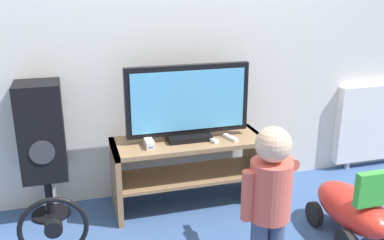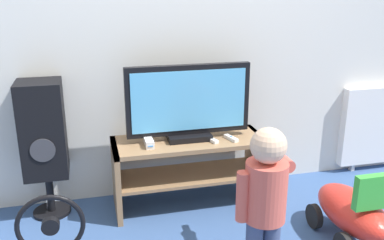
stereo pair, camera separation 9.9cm
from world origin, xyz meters
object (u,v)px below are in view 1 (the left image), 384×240
object	(u,v)px
television	(188,103)
ride_on_toy	(353,208)
game_console	(149,143)
remote_secondary	(211,139)
remote_primary	(230,138)
speaker_tower	(42,134)
radiator	(382,122)
floor_fan	(55,239)
child	(270,190)

from	to	relation	value
television	ride_on_toy	size ratio (longest dim) A/B	1.38
game_console	remote_secondary	bearing A→B (deg)	-3.27
remote_primary	ride_on_toy	world-z (taller)	remote_primary
ride_on_toy	television	bearing A→B (deg)	140.86
speaker_tower	radiator	world-z (taller)	speaker_tower
speaker_tower	remote_secondary	bearing A→B (deg)	-8.49
remote_secondary	floor_fan	distance (m)	1.19
child	speaker_tower	bearing A→B (deg)	140.19
remote_secondary	radiator	bearing A→B (deg)	9.65
child	radiator	size ratio (longest dim) A/B	0.98
radiator	child	bearing A→B (deg)	-145.85
radiator	speaker_tower	bearing A→B (deg)	-177.60
game_console	remote_primary	bearing A→B (deg)	-3.14
child	radiator	world-z (taller)	child
remote_primary	child	xyz separation A→B (m)	(-0.09, -0.79, 0.00)
remote_secondary	floor_fan	world-z (taller)	remote_secondary
game_console	child	world-z (taller)	child
television	remote_primary	bearing A→B (deg)	-18.05
television	remote_secondary	xyz separation A→B (m)	(0.14, -0.08, -0.24)
game_console	speaker_tower	distance (m)	0.69
game_console	remote_secondary	world-z (taller)	game_console
remote_primary	game_console	bearing A→B (deg)	176.86
child	floor_fan	bearing A→B (deg)	163.43
floor_fan	game_console	bearing A→B (deg)	38.60
child	game_console	bearing A→B (deg)	120.40
remote_secondary	speaker_tower	world-z (taller)	speaker_tower
child	floor_fan	world-z (taller)	child
game_console	child	size ratio (longest dim) A/B	0.19
television	floor_fan	bearing A→B (deg)	-148.58
speaker_tower	child	bearing A→B (deg)	-39.81
television	game_console	distance (m)	0.37
remote_primary	speaker_tower	size ratio (longest dim) A/B	0.14
ride_on_toy	radiator	world-z (taller)	radiator
television	game_console	world-z (taller)	television
speaker_tower	radiator	size ratio (longest dim) A/B	1.07
speaker_tower	game_console	bearing A→B (deg)	-11.75
remote_secondary	speaker_tower	size ratio (longest dim) A/B	0.14
speaker_tower	radiator	bearing A→B (deg)	2.40
game_console	child	distance (m)	0.95
television	ride_on_toy	xyz separation A→B (m)	(0.87, -0.71, -0.55)
radiator	remote_secondary	bearing A→B (deg)	-170.35
remote_primary	ride_on_toy	xyz separation A→B (m)	(0.59, -0.61, -0.31)
television	floor_fan	distance (m)	1.19
game_console	remote_primary	world-z (taller)	game_console
television	radiator	bearing A→B (deg)	6.23
game_console	ride_on_toy	xyz separation A→B (m)	(1.16, -0.65, -0.32)
remote_secondary	ride_on_toy	distance (m)	1.00
child	floor_fan	xyz separation A→B (m)	(-1.10, 0.33, -0.30)
floor_fan	ride_on_toy	world-z (taller)	ride_on_toy
television	remote_primary	size ratio (longest dim) A/B	6.36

